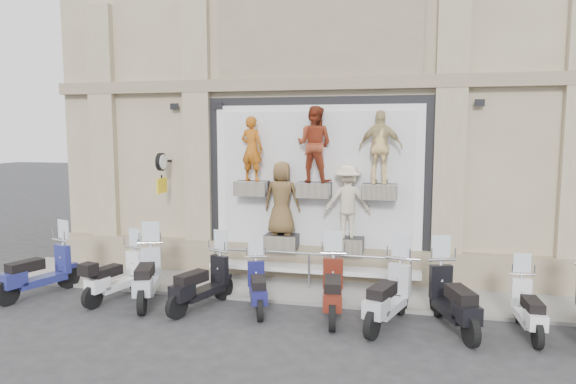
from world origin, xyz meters
name	(u,v)px	position (x,y,z in m)	size (l,w,h in m)	color
ground	(290,322)	(0.00, 0.00, 0.00)	(90.00, 90.00, 0.00)	#2A2A2D
sidewalk	(310,288)	(0.00, 2.10, 0.04)	(16.00, 2.20, 0.08)	#98958F
building	(340,58)	(0.00, 7.00, 6.00)	(14.00, 8.60, 12.00)	tan
shop_vitrine	(319,185)	(0.09, 2.74, 2.42)	(5.60, 0.90, 4.30)	black
guard_rail	(309,272)	(0.00, 2.00, 0.47)	(5.06, 0.10, 0.93)	#9EA0A5
clock_sign_bracket	(162,168)	(-3.90, 2.47, 2.80)	(0.10, 0.80, 1.02)	black
scooter_a	(38,261)	(-5.87, 0.25, 0.83)	(0.59, 2.04, 1.66)	navy
scooter_b	(116,266)	(-4.05, 0.46, 0.75)	(0.54, 1.85, 1.50)	white
scooter_c	(147,265)	(-3.27, 0.41, 0.84)	(0.60, 2.07, 1.68)	#ACB3BB
scooter_d	(201,272)	(-1.98, 0.33, 0.79)	(0.57, 1.94, 1.58)	black
scooter_e	(258,277)	(-0.81, 0.51, 0.71)	(0.51, 1.74, 1.42)	#16174F
scooter_f	(333,277)	(0.77, 0.47, 0.82)	(0.59, 2.01, 1.64)	#55190E
scooter_g	(388,284)	(1.87, 0.23, 0.83)	(0.60, 2.05, 1.67)	#AFB1B6
scooter_h	(454,287)	(3.07, 0.30, 0.84)	(0.60, 2.06, 1.68)	black
scooter_i	(529,298)	(4.39, 0.39, 0.70)	(0.50, 1.72, 1.40)	silver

